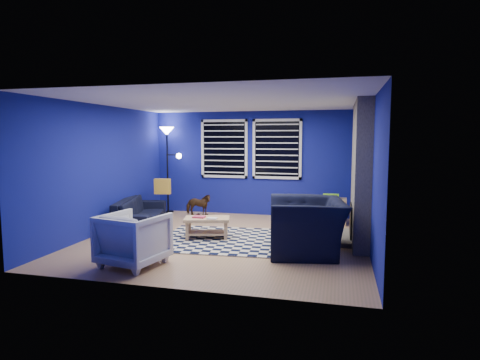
# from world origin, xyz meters

# --- Properties ---
(floor) EXTENTS (5.00, 5.00, 0.00)m
(floor) POSITION_xyz_m (0.00, 0.00, 0.00)
(floor) COLOR tan
(floor) RESTS_ON ground
(ceiling) EXTENTS (5.00, 5.00, 0.00)m
(ceiling) POSITION_xyz_m (0.00, 0.00, 2.50)
(ceiling) COLOR white
(ceiling) RESTS_ON wall_back
(wall_back) EXTENTS (5.00, 0.00, 5.00)m
(wall_back) POSITION_xyz_m (0.00, 2.50, 1.25)
(wall_back) COLOR navy
(wall_back) RESTS_ON floor
(wall_left) EXTENTS (0.00, 5.00, 5.00)m
(wall_left) POSITION_xyz_m (-2.50, 0.00, 1.25)
(wall_left) COLOR navy
(wall_left) RESTS_ON floor
(wall_right) EXTENTS (0.00, 5.00, 5.00)m
(wall_right) POSITION_xyz_m (2.50, 0.00, 1.25)
(wall_right) COLOR navy
(wall_right) RESTS_ON floor
(fireplace) EXTENTS (0.65, 2.00, 2.50)m
(fireplace) POSITION_xyz_m (2.36, 0.50, 1.20)
(fireplace) COLOR gray
(fireplace) RESTS_ON floor
(window_left) EXTENTS (1.17, 0.06, 1.42)m
(window_left) POSITION_xyz_m (-0.75, 2.46, 1.60)
(window_left) COLOR black
(window_left) RESTS_ON wall_back
(window_right) EXTENTS (1.17, 0.06, 1.42)m
(window_right) POSITION_xyz_m (0.55, 2.46, 1.60)
(window_right) COLOR black
(window_right) RESTS_ON wall_back
(tv) EXTENTS (0.07, 1.00, 0.58)m
(tv) POSITION_xyz_m (2.45, 2.00, 1.40)
(tv) COLOR black
(tv) RESTS_ON wall_right
(rug) EXTENTS (2.64, 2.17, 0.02)m
(rug) POSITION_xyz_m (0.09, -0.05, 0.01)
(rug) COLOR black
(rug) RESTS_ON floor
(sofa) EXTENTS (2.12, 1.25, 0.58)m
(sofa) POSITION_xyz_m (-2.08, 0.62, 0.29)
(sofa) COLOR black
(sofa) RESTS_ON floor
(armchair_big) EXTENTS (1.52, 1.38, 0.87)m
(armchair_big) POSITION_xyz_m (1.51, -0.48, 0.44)
(armchair_big) COLOR black
(armchair_big) RESTS_ON floor
(armchair_bent) EXTENTS (0.99, 1.01, 0.78)m
(armchair_bent) POSITION_xyz_m (-0.90, -1.77, 0.39)
(armchair_bent) COLOR gray
(armchair_bent) RESTS_ON floor
(rocking_horse) EXTENTS (0.33, 0.63, 0.51)m
(rocking_horse) POSITION_xyz_m (-1.15, 1.67, 0.33)
(rocking_horse) COLOR #4B2618
(rocking_horse) RESTS_ON floor
(coffee_table) EXTENTS (0.92, 0.67, 0.42)m
(coffee_table) POSITION_xyz_m (-0.36, -0.03, 0.29)
(coffee_table) COLOR tan
(coffee_table) RESTS_ON rug
(cabinet) EXTENTS (0.66, 0.44, 0.64)m
(cabinet) POSITION_xyz_m (1.83, 1.88, 0.29)
(cabinet) COLOR tan
(cabinet) RESTS_ON floor
(floor_lamp) EXTENTS (0.58, 0.36, 2.13)m
(floor_lamp) POSITION_xyz_m (-2.13, 2.22, 1.74)
(floor_lamp) COLOR black
(floor_lamp) RESTS_ON floor
(throw_pillow) EXTENTS (0.38, 0.17, 0.35)m
(throw_pillow) POSITION_xyz_m (-1.93, 1.45, 0.76)
(throw_pillow) COLOR gold
(throw_pillow) RESTS_ON sofa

